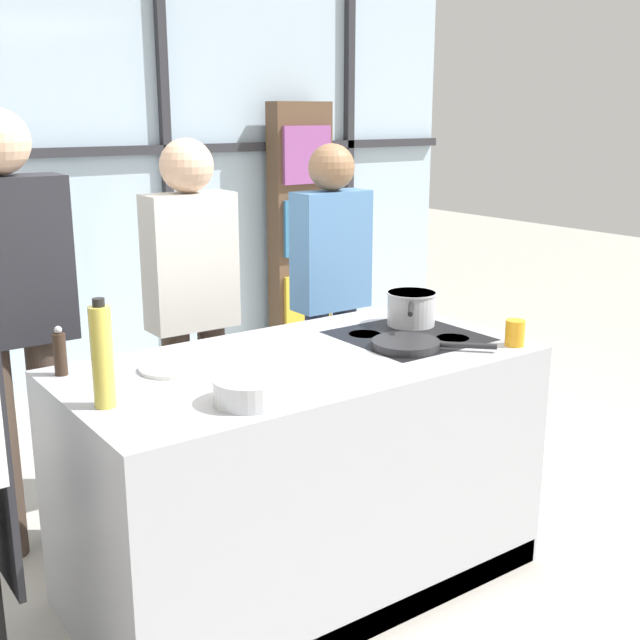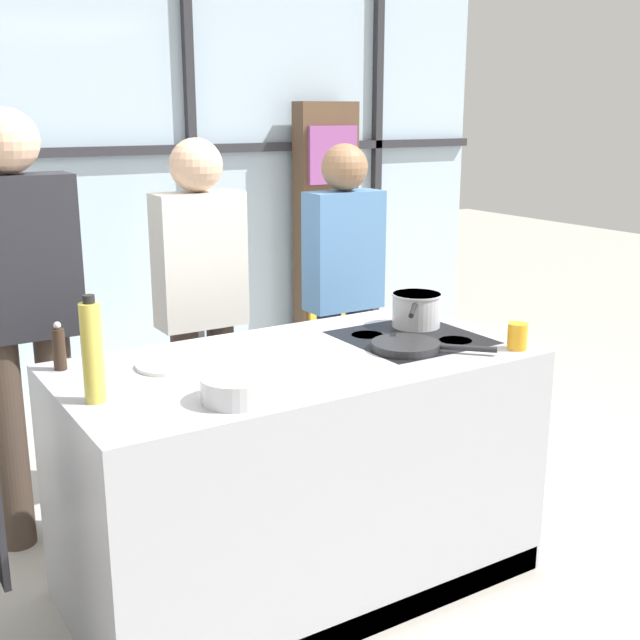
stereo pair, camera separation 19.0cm
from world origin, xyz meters
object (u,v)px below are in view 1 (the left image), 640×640
Objects in this scene: saucepan at (411,308)px; oil_bottle at (102,356)px; spectator_center_right at (331,283)px; mixing_bowl at (250,389)px; pepper_grinder at (60,353)px; white_plate at (175,367)px; frying_pan at (408,344)px; spectator_center_left at (192,299)px; spectator_far_left at (13,310)px; juice_glass_near at (515,333)px.

oil_bottle reaches higher than saucepan.
spectator_center_right is 1.64m from mixing_bowl.
mixing_bowl is at bearing -57.63° from pepper_grinder.
white_plate is 0.44m from mixing_bowl.
spectator_center_left is at bearing 112.01° from frying_pan.
oil_bottle is (-1.17, 0.07, 0.14)m from frying_pan.
frying_pan is 1.20× the size of saucepan.
oil_bottle is at bearing 90.85° from spectator_far_left.
white_plate is at bearing 178.46° from saucepan.
spectator_far_left is 1.55m from spectator_center_right.
saucepan is (-0.13, -0.74, 0.04)m from spectator_center_right.
white_plate is (0.35, -0.72, -0.11)m from spectator_far_left.
spectator_center_left is at bearing 130.91° from saucepan.
spectator_center_right is 1.64m from pepper_grinder.
spectator_center_left is 1.08m from frying_pan.
white_plate is 1.29m from juice_glass_near.
juice_glass_near is at bearing 89.35° from spectator_center_right.
saucepan reaches higher than white_plate.
frying_pan is 0.36m from saucepan.
spectator_far_left is 5.69× the size of saucepan.
juice_glass_near is (1.15, -0.06, 0.01)m from mixing_bowl.
white_plate is (-0.43, -0.72, -0.05)m from spectator_center_left.
spectator_far_left reaches higher than frying_pan.
spectator_center_left reaches higher than saucepan.
white_plate is 2.50× the size of juice_glass_near.
pepper_grinder is (0.00, -0.54, -0.04)m from spectator_far_left.
spectator_center_left is 0.99m from saucepan.
spectator_center_right is 5.17× the size of saucepan.
spectator_center_left is at bearing 59.03° from white_plate.
frying_pan reaches higher than white_plate.
pepper_grinder is at bearing 156.62° from juice_glass_near.
spectator_center_left reaches higher than oil_bottle.
oil_bottle reaches higher than white_plate.
juice_glass_near is (1.54, -1.21, -0.07)m from spectator_far_left.
frying_pan is 1.26m from pepper_grinder.
spectator_center_right is at bearing -180.00° from spectator_center_left.
pepper_grinder is (-1.55, -0.54, 0.04)m from spectator_center_right.
mixing_bowl is at bearing -169.01° from frying_pan.
pepper_grinder is at bearing 158.86° from frying_pan.
white_plate is at bearing 59.03° from spectator_center_left.
spectator_far_left is at bearing 0.00° from spectator_center_left.
spectator_center_left reaches higher than frying_pan.
frying_pan is (1.18, -1.00, -0.10)m from spectator_far_left.
oil_bottle is (-0.76, -0.93, 0.10)m from spectator_center_left.
frying_pan is at bearing 10.99° from mixing_bowl.
white_plate is 0.39m from pepper_grinder.
white_plate is 0.42m from oil_bottle.
spectator_far_left is 10.42× the size of pepper_grinder.
spectator_center_left is 1.43m from juice_glass_near.
pepper_grinder is at bearing 19.38° from spectator_center_right.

